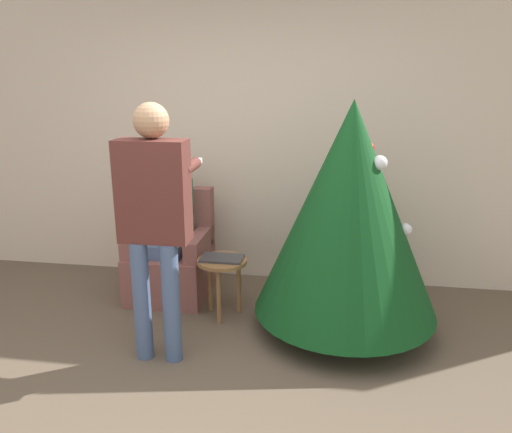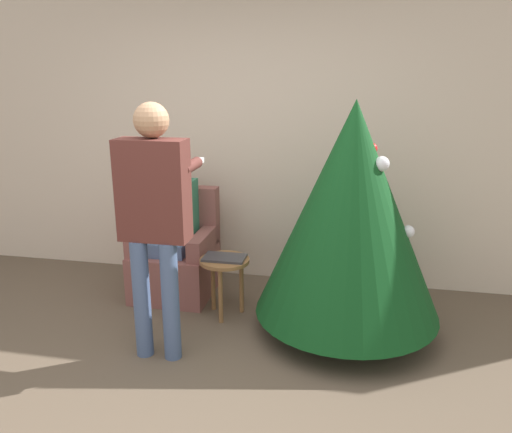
{
  "view_description": "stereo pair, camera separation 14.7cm",
  "coord_description": "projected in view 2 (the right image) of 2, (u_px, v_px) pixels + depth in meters",
  "views": [
    {
      "loc": [
        0.8,
        -2.34,
        1.95
      ],
      "look_at": [
        0.3,
        0.94,
        0.98
      ],
      "focal_mm": 35.0,
      "sensor_mm": 36.0,
      "label": 1
    },
    {
      "loc": [
        0.94,
        -2.31,
        1.95
      ],
      "look_at": [
        0.3,
        0.94,
        0.98
      ],
      "focal_mm": 35.0,
      "sensor_mm": 36.0,
      "label": 2
    }
  ],
  "objects": [
    {
      "name": "christmas_tree",
      "position": [
        351.0,
        211.0,
        3.63
      ],
      "size": [
        1.39,
        1.39,
        1.77
      ],
      "color": "brown",
      "rests_on": "ground_plane"
    },
    {
      "name": "side_stool",
      "position": [
        225.0,
        268.0,
        4.05
      ],
      "size": [
        0.4,
        0.4,
        0.49
      ],
      "color": "olive",
      "rests_on": "ground_plane"
    },
    {
      "name": "laptop",
      "position": [
        224.0,
        258.0,
        4.02
      ],
      "size": [
        0.34,
        0.21,
        0.02
      ],
      "color": "#38383D",
      "rests_on": "side_stool"
    },
    {
      "name": "person_seated",
      "position": [
        174.0,
        222.0,
        4.39
      ],
      "size": [
        0.36,
        0.46,
        1.24
      ],
      "color": "#475B84",
      "rests_on": "ground_plane"
    },
    {
      "name": "armchair",
      "position": [
        177.0,
        258.0,
        4.51
      ],
      "size": [
        0.67,
        0.67,
        0.94
      ],
      "color": "brown",
      "rests_on": "ground_plane"
    },
    {
      "name": "wall_back",
      "position": [
        252.0,
        139.0,
        4.62
      ],
      "size": [
        8.0,
        0.06,
        2.7
      ],
      "color": "beige",
      "rests_on": "ground_plane"
    },
    {
      "name": "person_standing",
      "position": [
        154.0,
        208.0,
        3.31
      ],
      "size": [
        0.48,
        0.57,
        1.76
      ],
      "color": "#475B84",
      "rests_on": "ground_plane"
    },
    {
      "name": "ground_plane",
      "position": [
        175.0,
        420.0,
        2.9
      ],
      "size": [
        14.0,
        14.0,
        0.0
      ],
      "primitive_type": "plane",
      "color": "brown"
    }
  ]
}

